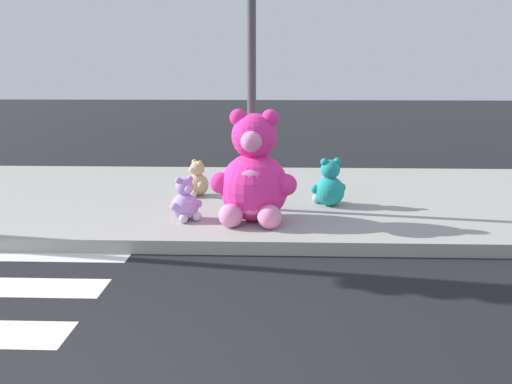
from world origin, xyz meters
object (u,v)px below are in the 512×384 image
at_px(plush_pink_large, 254,177).
at_px(plush_teal, 329,186).
at_px(sign_pole, 252,74).
at_px(plush_tan, 197,181).
at_px(plush_lavender, 185,203).

xyz_separation_m(plush_pink_large, plush_teal, (0.96, 0.81, -0.27)).
bearing_deg(plush_pink_large, sign_pole, 94.90).
bearing_deg(plush_tan, plush_teal, -15.37).
bearing_deg(plush_lavender, plush_teal, 24.15).
height_order(plush_pink_large, plush_tan, plush_pink_large).
bearing_deg(plush_teal, plush_tan, 164.63).
bearing_deg(plush_tan, plush_lavender, -87.90).
relative_size(plush_teal, plush_lavender, 1.20).
relative_size(sign_pole, plush_pink_large, 2.43).
distance_m(plush_teal, plush_lavender, 1.94).
bearing_deg(plush_pink_large, plush_lavender, 178.51).
bearing_deg(plush_lavender, plush_tan, 92.10).
height_order(sign_pole, plush_lavender, sign_pole).
relative_size(plush_tan, plush_lavender, 0.97).
relative_size(plush_tan, plush_teal, 0.81).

